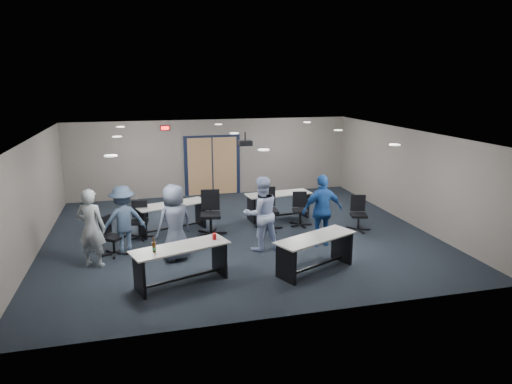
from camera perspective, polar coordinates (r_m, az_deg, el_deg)
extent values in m
plane|color=black|center=(12.39, -2.13, -5.28)|extent=(10.00, 10.00, 0.00)
cube|color=gray|center=(16.36, -5.51, 4.30)|extent=(10.00, 0.04, 2.70)
cube|color=gray|center=(7.85, 4.76, -6.48)|extent=(10.00, 0.04, 2.70)
cube|color=gray|center=(12.04, -26.15, -0.61)|extent=(0.04, 9.00, 2.70)
cube|color=gray|center=(13.91, 18.39, 1.93)|extent=(0.04, 9.00, 2.70)
cube|color=white|center=(11.78, -2.25, 7.22)|extent=(10.00, 9.00, 0.04)
cube|color=black|center=(16.38, -5.47, 3.25)|extent=(2.00, 0.06, 2.20)
cube|color=#AB834E|center=(16.30, -7.03, 3.15)|extent=(0.85, 0.04, 2.05)
cube|color=#AB834E|center=(16.43, -3.91, 3.31)|extent=(0.85, 0.04, 2.05)
cube|color=black|center=(16.00, -11.30, 7.86)|extent=(0.32, 0.05, 0.18)
cube|color=#FF0C0C|center=(15.97, -11.29, 7.85)|extent=(0.26, 0.02, 0.12)
cylinder|color=black|center=(12.34, -1.36, 6.98)|extent=(0.04, 0.04, 0.24)
cube|color=black|center=(12.36, -1.36, 6.15)|extent=(0.35, 0.30, 0.14)
cylinder|color=black|center=(12.22, -1.20, 6.06)|extent=(0.08, 0.03, 0.08)
cube|color=#A3A199|center=(9.37, -9.42, -6.82)|extent=(2.09, 1.25, 0.03)
cube|color=black|center=(9.25, -14.40, -10.08)|extent=(0.24, 0.59, 0.77)
cube|color=black|center=(9.87, -4.60, -8.09)|extent=(0.24, 0.59, 0.77)
cube|color=black|center=(9.63, -9.26, -10.59)|extent=(1.69, 0.61, 0.04)
cylinder|color=red|center=(9.65, -5.23, -5.55)|extent=(0.09, 0.09, 0.13)
cube|color=#A3A199|center=(9.94, 7.49, -5.66)|extent=(2.02, 1.37, 0.03)
cube|color=black|center=(9.52, 3.76, -8.99)|extent=(0.29, 0.56, 0.75)
cube|color=black|center=(10.67, 10.66, -6.62)|extent=(0.29, 0.56, 0.75)
cube|color=black|center=(10.18, 7.37, -9.15)|extent=(1.59, 0.75, 0.04)
cube|color=#A3A199|center=(12.61, -10.49, -1.53)|extent=(2.02, 1.23, 0.03)
cube|color=black|center=(12.43, -14.04, -3.82)|extent=(0.24, 0.57, 0.75)
cube|color=black|center=(13.05, -6.96, -2.64)|extent=(0.24, 0.57, 0.75)
cube|color=black|center=(12.80, -10.36, -4.37)|extent=(1.63, 0.61, 0.04)
cube|color=#A3A199|center=(13.52, 2.83, -0.22)|extent=(2.00, 0.86, 0.03)
cube|color=black|center=(13.32, -0.60, -2.18)|extent=(0.12, 0.59, 0.75)
cube|color=black|center=(13.98, 6.05, -1.48)|extent=(0.12, 0.59, 0.75)
cube|color=black|center=(13.70, 2.80, -2.91)|extent=(1.72, 0.24, 0.04)
imported|color=#9CA7AB|center=(10.70, -19.89, -4.25)|extent=(0.77, 0.65, 1.78)
imported|color=slate|center=(10.60, -10.15, -3.77)|extent=(1.03, 0.89, 1.79)
imported|color=#C0D1FF|center=(11.04, 0.66, -2.71)|extent=(0.96, 0.79, 1.83)
imported|color=#1C4A9B|center=(11.45, 8.30, -2.30)|extent=(1.08, 0.49, 1.81)
imported|color=#3B4E6A|center=(11.30, -16.27, -3.35)|extent=(1.19, 0.88, 1.66)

